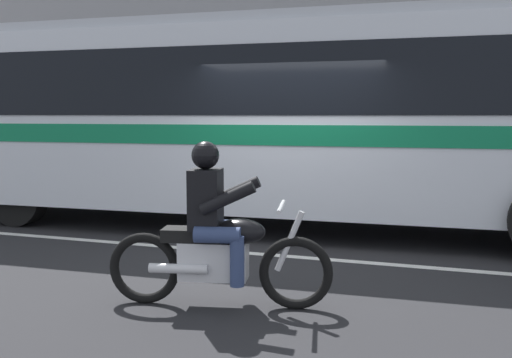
# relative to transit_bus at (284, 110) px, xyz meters

# --- Properties ---
(ground_plane) EXTENTS (60.00, 60.00, 0.00)m
(ground_plane) POSITION_rel_transit_bus_xyz_m (0.43, -1.19, -1.88)
(ground_plane) COLOR black
(sidewalk_curb) EXTENTS (28.00, 3.80, 0.15)m
(sidewalk_curb) POSITION_rel_transit_bus_xyz_m (0.43, 3.91, -1.81)
(sidewalk_curb) COLOR #A39E93
(sidewalk_curb) RESTS_ON ground_plane
(lane_center_stripe) EXTENTS (26.60, 0.14, 0.01)m
(lane_center_stripe) POSITION_rel_transit_bus_xyz_m (0.43, -1.79, -1.88)
(lane_center_stripe) COLOR silver
(lane_center_stripe) RESTS_ON ground_plane
(transit_bus) EXTENTS (13.58, 3.12, 3.22)m
(transit_bus) POSITION_rel_transit_bus_xyz_m (0.00, 0.00, 0.00)
(transit_bus) COLOR silver
(transit_bus) RESTS_ON ground_plane
(motorcycle_with_rider) EXTENTS (2.11, 0.77, 1.56)m
(motorcycle_with_rider) POSITION_rel_transit_bus_xyz_m (0.45, -3.87, -1.23)
(motorcycle_with_rider) COLOR black
(motorcycle_with_rider) RESTS_ON ground_plane
(fire_hydrant) EXTENTS (0.22, 0.30, 0.75)m
(fire_hydrant) POSITION_rel_transit_bus_xyz_m (-3.53, 2.61, -1.37)
(fire_hydrant) COLOR gold
(fire_hydrant) RESTS_ON sidewalk_curb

